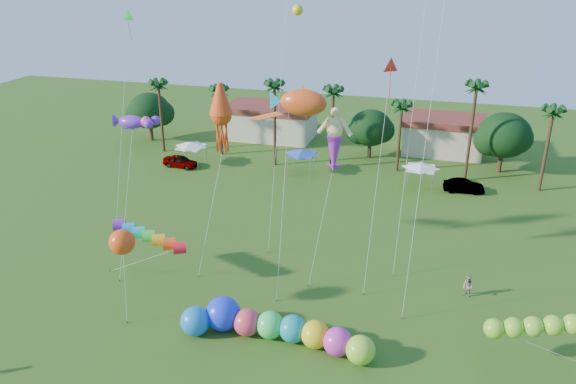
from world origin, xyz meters
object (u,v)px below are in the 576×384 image
(caterpillar_inflatable, at_px, (282,328))
(car_b, at_px, (464,186))
(spectator_b, at_px, (468,287))
(car_a, at_px, (180,161))
(blue_ball, at_px, (195,321))

(caterpillar_inflatable, bearing_deg, car_b, 73.42)
(car_b, bearing_deg, caterpillar_inflatable, 153.56)
(spectator_b, relative_size, caterpillar_inflatable, 0.14)
(car_a, distance_m, caterpillar_inflatable, 36.87)
(caterpillar_inflatable, bearing_deg, car_a, 131.17)
(car_a, xyz_separation_m, blue_ball, (16.05, -30.48, 0.28))
(car_b, bearing_deg, blue_ball, 145.32)
(car_a, relative_size, car_b, 1.01)
(car_a, height_order, caterpillar_inflatable, caterpillar_inflatable)
(blue_ball, bearing_deg, car_a, 117.77)
(blue_ball, bearing_deg, spectator_b, 28.99)
(car_b, distance_m, spectator_b, 21.66)
(car_b, height_order, spectator_b, spectator_b)
(caterpillar_inflatable, bearing_deg, blue_ball, -167.06)
(caterpillar_inflatable, height_order, blue_ball, caterpillar_inflatable)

